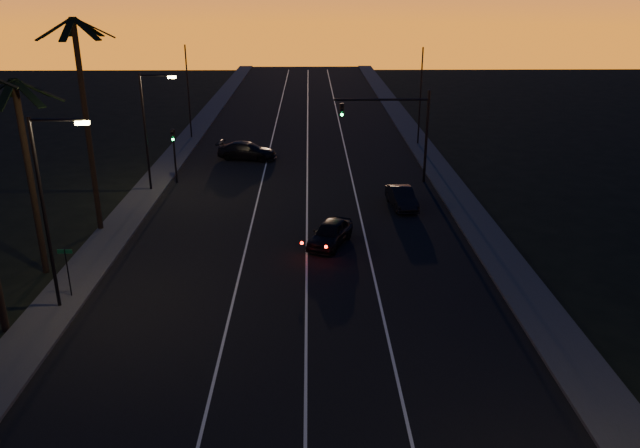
{
  "coord_description": "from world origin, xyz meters",
  "views": [
    {
      "loc": [
        0.7,
        -5.99,
        14.01
      ],
      "look_at": [
        1.2,
        23.51,
        2.8
      ],
      "focal_mm": 35.0,
      "sensor_mm": 36.0,
      "label": 1
    }
  ],
  "objects_px": {
    "right_car": "(402,197)",
    "cross_car": "(247,151)",
    "signal_mast": "(396,120)",
    "lead_car": "(330,233)"
  },
  "relations": [
    {
      "from": "lead_car",
      "to": "cross_car",
      "type": "distance_m",
      "value": 20.54
    },
    {
      "from": "cross_car",
      "to": "right_car",
      "type": "bearing_deg",
      "value": -47.85
    },
    {
      "from": "signal_mast",
      "to": "right_car",
      "type": "relative_size",
      "value": 1.68
    },
    {
      "from": "signal_mast",
      "to": "cross_car",
      "type": "xyz_separation_m",
      "value": [
        -11.87,
        6.95,
        -4.03
      ]
    },
    {
      "from": "right_car",
      "to": "cross_car",
      "type": "distance_m",
      "value": 17.39
    },
    {
      "from": "right_car",
      "to": "cross_car",
      "type": "bearing_deg",
      "value": 132.15
    },
    {
      "from": "cross_car",
      "to": "signal_mast",
      "type": "bearing_deg",
      "value": -30.33
    },
    {
      "from": "signal_mast",
      "to": "cross_car",
      "type": "relative_size",
      "value": 1.3
    },
    {
      "from": "lead_car",
      "to": "right_car",
      "type": "relative_size",
      "value": 1.16
    },
    {
      "from": "lead_car",
      "to": "signal_mast",
      "type": "bearing_deg",
      "value": 67.11
    }
  ]
}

